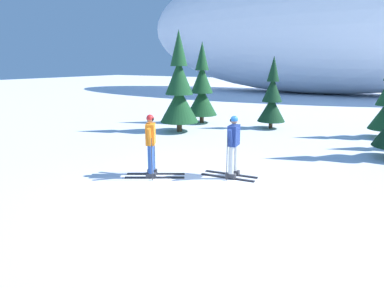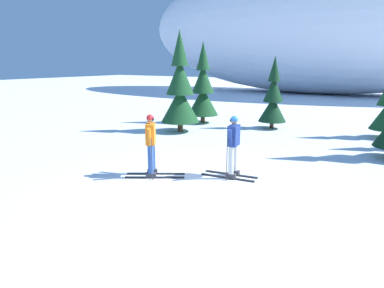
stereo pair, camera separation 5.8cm
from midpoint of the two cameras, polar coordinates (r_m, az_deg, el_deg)
ground_plane at (r=8.85m, az=0.74°, el=-7.45°), size 120.00×120.00×0.00m
skier_orange_jacket at (r=9.60m, az=-6.65°, el=-0.04°), size 1.65×1.25×1.77m
skier_navy_jacket at (r=9.54m, az=7.05°, el=-0.22°), size 1.60×0.80×1.74m
pine_tree_far_left at (r=18.24m, az=1.93°, el=9.04°), size 1.63×1.63×4.22m
pine_tree_left at (r=15.84m, az=-1.90°, el=8.93°), size 1.77×1.77×4.58m
pine_tree_center_left at (r=17.08m, az=13.45°, el=7.34°), size 1.34×1.34×3.47m
snow_ridge_background at (r=38.45m, az=20.86°, el=18.46°), size 39.18×14.58×14.17m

